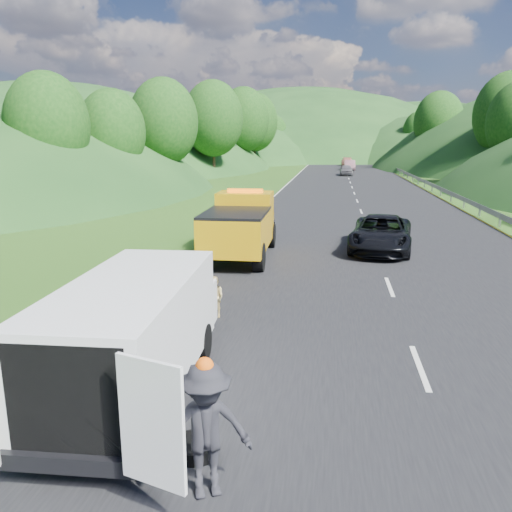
% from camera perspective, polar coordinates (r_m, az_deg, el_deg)
% --- Properties ---
extents(ground, '(320.00, 320.00, 0.00)m').
position_cam_1_polar(ground, '(13.04, 3.54, -8.02)').
color(ground, '#38661E').
rests_on(ground, ground).
extents(road_surface, '(14.00, 200.00, 0.02)m').
position_cam_1_polar(road_surface, '(52.37, 10.92, 7.71)').
color(road_surface, black).
rests_on(road_surface, ground).
extents(guardrail, '(0.06, 140.00, 1.52)m').
position_cam_1_polar(guardrail, '(65.45, 17.01, 8.40)').
color(guardrail, gray).
rests_on(guardrail, ground).
extents(tree_line_left, '(14.00, 140.00, 14.00)m').
position_cam_1_polar(tree_line_left, '(75.01, -6.89, 9.39)').
color(tree_line_left, '#2E5C1B').
rests_on(tree_line_left, ground).
extents(tree_line_right, '(14.00, 140.00, 14.00)m').
position_cam_1_polar(tree_line_right, '(75.54, 25.88, 8.22)').
color(tree_line_right, '#2E5C1B').
rests_on(tree_line_right, ground).
extents(hills_backdrop, '(201.00, 288.60, 44.00)m').
position_cam_1_polar(hills_backdrop, '(147.00, 11.05, 11.01)').
color(hills_backdrop, '#2D5B23').
rests_on(hills_backdrop, ground).
extents(tow_truck, '(2.52, 6.33, 2.70)m').
position_cam_1_polar(tow_truck, '(20.28, -1.73, 3.50)').
color(tow_truck, black).
rests_on(tow_truck, ground).
extents(white_van, '(3.48, 6.46, 2.25)m').
position_cam_1_polar(white_van, '(9.59, -13.62, -8.17)').
color(white_van, black).
rests_on(white_van, ground).
extents(woman, '(0.50, 0.64, 1.65)m').
position_cam_1_polar(woman, '(14.67, -12.20, -5.87)').
color(woman, white).
rests_on(woman, ground).
extents(child, '(0.68, 0.64, 1.12)m').
position_cam_1_polar(child, '(13.67, -4.70, -7.03)').
color(child, tan).
rests_on(child, ground).
extents(worker, '(1.40, 1.14, 1.89)m').
position_cam_1_polar(worker, '(7.53, -5.53, -25.49)').
color(worker, black).
rests_on(worker, ground).
extents(suitcase, '(0.41, 0.32, 0.59)m').
position_cam_1_polar(suitcase, '(14.05, -17.98, -5.82)').
color(suitcase, '#5C5B45').
rests_on(suitcase, ground).
extents(spare_tire, '(0.71, 0.71, 0.20)m').
position_cam_1_polar(spare_tire, '(8.26, -6.93, -21.60)').
color(spare_tire, black).
rests_on(spare_tire, ground).
extents(passing_suv, '(3.19, 5.69, 1.50)m').
position_cam_1_polar(passing_suv, '(22.41, 14.00, 0.60)').
color(passing_suv, black).
rests_on(passing_suv, ground).
extents(dist_car_a, '(1.73, 4.29, 1.46)m').
position_cam_1_polar(dist_car_a, '(70.34, 10.26, 9.04)').
color(dist_car_a, '#545257').
rests_on(dist_car_a, ground).
extents(dist_car_b, '(1.68, 4.83, 1.59)m').
position_cam_1_polar(dist_car_b, '(83.02, 10.64, 9.61)').
color(dist_car_b, '#7B5259').
rests_on(dist_car_b, ground).
extents(dist_car_c, '(2.18, 5.36, 1.55)m').
position_cam_1_polar(dist_car_c, '(97.14, 10.37, 10.09)').
color(dist_car_c, '#AB6655').
rests_on(dist_car_c, ground).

